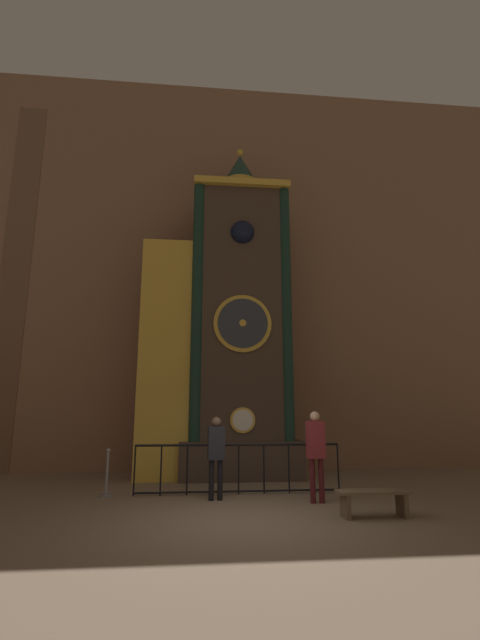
% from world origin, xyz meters
% --- Properties ---
extents(ground_plane, '(28.00, 28.00, 0.00)m').
position_xyz_m(ground_plane, '(0.00, 0.00, 0.00)').
color(ground_plane, '#75604C').
extents(cathedral_back_wall, '(24.00, 0.32, 13.34)m').
position_xyz_m(cathedral_back_wall, '(-0.09, 6.18, 6.66)').
color(cathedral_back_wall, '#846047').
rests_on(cathedral_back_wall, ground_plane).
extents(clock_tower, '(4.46, 1.80, 9.98)m').
position_xyz_m(clock_tower, '(-0.07, 4.67, 4.16)').
color(clock_tower, '#423328').
rests_on(clock_tower, ground_plane).
extents(railing_fence, '(4.56, 0.05, 1.06)m').
position_xyz_m(railing_fence, '(0.16, 2.37, 0.59)').
color(railing_fence, black).
rests_on(railing_fence, ground_plane).
extents(visitor_near, '(0.36, 0.26, 1.66)m').
position_xyz_m(visitor_near, '(-0.37, 1.77, 1.00)').
color(visitor_near, black).
rests_on(visitor_near, ground_plane).
extents(visitor_far, '(0.36, 0.25, 1.77)m').
position_xyz_m(visitor_far, '(1.63, 1.30, 1.06)').
color(visitor_far, '#461518').
rests_on(visitor_far, ground_plane).
extents(stanchion_post, '(0.28, 0.28, 0.98)m').
position_xyz_m(stanchion_post, '(-2.69, 2.43, 0.32)').
color(stanchion_post, gray).
rests_on(stanchion_post, ground_plane).
extents(visitor_bench, '(1.26, 0.40, 0.44)m').
position_xyz_m(visitor_bench, '(2.28, 0.07, 0.31)').
color(visitor_bench, brown).
rests_on(visitor_bench, ground_plane).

